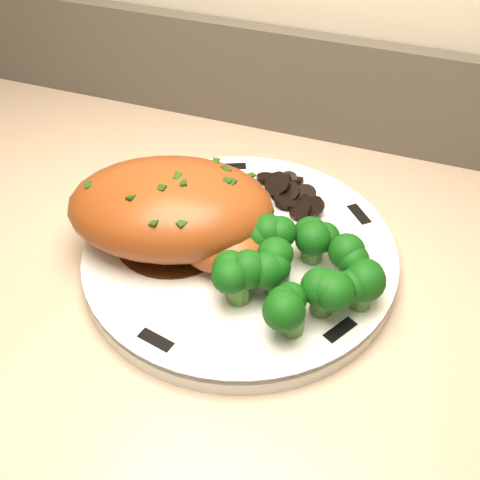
% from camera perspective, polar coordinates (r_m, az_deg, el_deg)
% --- Properties ---
extents(plate, '(0.36, 0.36, 0.02)m').
position_cam_1_polar(plate, '(0.54, 0.00, -1.49)').
color(plate, silver).
rests_on(plate, counter).
extents(rim_accent_0, '(0.03, 0.03, 0.00)m').
position_cam_1_polar(rim_accent_0, '(0.58, 11.22, 2.39)').
color(rim_accent_0, black).
rests_on(rim_accent_0, plate).
extents(rim_accent_1, '(0.03, 0.02, 0.00)m').
position_cam_1_polar(rim_accent_1, '(0.63, -0.76, 6.94)').
color(rim_accent_1, black).
rests_on(rim_accent_1, plate).
extents(rim_accent_2, '(0.01, 0.03, 0.00)m').
position_cam_1_polar(rim_accent_2, '(0.57, -11.95, 1.35)').
color(rim_accent_2, black).
rests_on(rim_accent_2, plate).
extents(rim_accent_3, '(0.03, 0.02, 0.00)m').
position_cam_1_polar(rim_accent_3, '(0.47, -7.99, -9.41)').
color(rim_accent_3, black).
rests_on(rim_accent_3, plate).
extents(rim_accent_4, '(0.02, 0.03, 0.00)m').
position_cam_1_polar(rim_accent_4, '(0.48, 9.47, -8.45)').
color(rim_accent_4, black).
rests_on(rim_accent_4, plate).
extents(gravy_pool, '(0.11, 0.11, 0.00)m').
position_cam_1_polar(gravy_pool, '(0.55, -6.29, 0.28)').
color(gravy_pool, '#351A09').
rests_on(gravy_pool, plate).
extents(chicken_breast, '(0.21, 0.17, 0.07)m').
position_cam_1_polar(chicken_breast, '(0.52, -5.96, 2.67)').
color(chicken_breast, '#98451A').
rests_on(chicken_breast, plate).
extents(mushroom_pile, '(0.10, 0.07, 0.03)m').
position_cam_1_polar(mushroom_pile, '(0.58, 2.84, 4.12)').
color(mushroom_pile, black).
rests_on(mushroom_pile, plate).
extents(broccoli_florets, '(0.12, 0.11, 0.04)m').
position_cam_1_polar(broccoli_florets, '(0.49, 6.08, -2.88)').
color(broccoli_florets, '#508036').
rests_on(broccoli_florets, plate).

